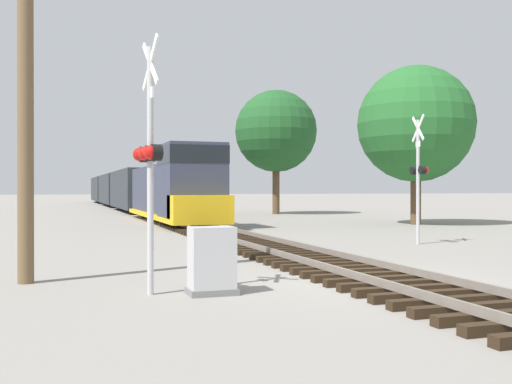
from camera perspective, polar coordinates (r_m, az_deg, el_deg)
ground_plane at (r=12.90m, az=11.29°, el=-8.40°), size 400.00×400.00×0.00m
rail_track_bed at (r=12.88m, az=11.29°, el=-7.80°), size 2.60×160.00×0.31m
freight_train at (r=59.29m, az=-12.39°, el=0.20°), size 2.88×66.52×4.14m
crossing_signal_near at (r=11.18m, az=-10.18°, el=3.47°), size 0.44×1.01×4.73m
crossing_signal_far at (r=21.82m, az=15.23°, el=1.78°), size 0.44×1.01×4.54m
relay_cabinet at (r=11.16m, az=-4.23°, el=-6.58°), size 0.89×0.64×1.25m
utility_pole at (r=13.52m, az=-21.11°, el=12.54°), size 1.80×0.32×9.43m
tree_far_right at (r=33.88m, az=14.98°, el=6.26°), size 6.32×6.32×8.64m
tree_mid_background at (r=46.19m, az=1.92°, el=5.79°), size 6.29×6.29×9.53m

